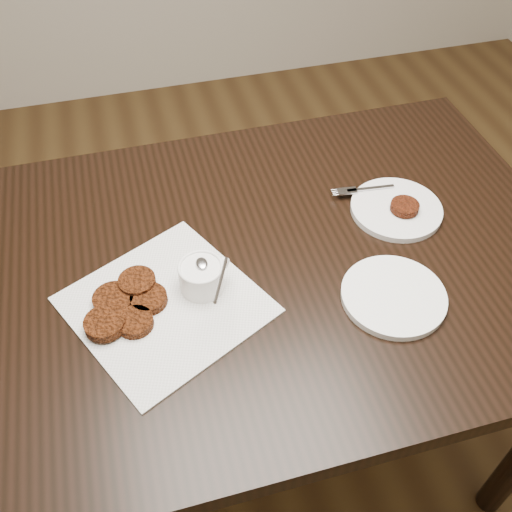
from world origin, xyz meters
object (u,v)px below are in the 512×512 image
at_px(sauce_ramekin, 200,265).
at_px(table, 246,368).
at_px(napkin, 166,305).
at_px(plate_empty, 393,296).
at_px(plate_with_patty, 397,206).

bearing_deg(sauce_ramekin, table, 26.86).
bearing_deg(table, napkin, -157.25).
distance_m(table, napkin, 0.41).
relative_size(napkin, plate_empty, 1.60).
xyz_separation_m(plate_with_patty, plate_empty, (-0.10, -0.21, -0.01)).
xyz_separation_m(table, plate_empty, (0.24, -0.16, 0.38)).
height_order(table, plate_empty, plate_empty).
xyz_separation_m(table, plate_with_patty, (0.34, 0.05, 0.39)).
relative_size(sauce_ramekin, plate_empty, 0.61).
bearing_deg(plate_empty, plate_with_patty, 64.06).
distance_m(sauce_ramekin, plate_empty, 0.35).
height_order(table, plate_with_patty, plate_with_patty).
relative_size(table, plate_with_patty, 6.97).
bearing_deg(sauce_ramekin, napkin, -162.63).
bearing_deg(sauce_ramekin, plate_with_patty, 12.77).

